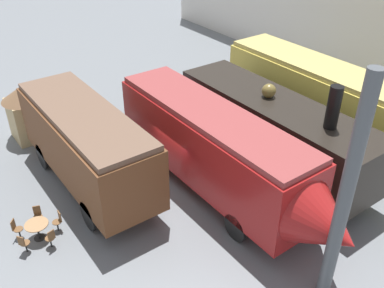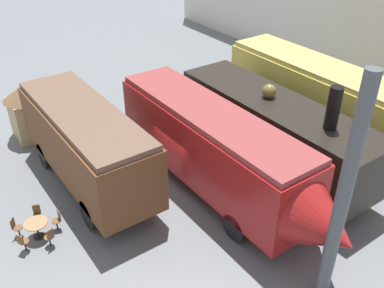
# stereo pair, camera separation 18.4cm
# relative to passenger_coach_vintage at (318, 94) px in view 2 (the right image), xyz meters

# --- Properties ---
(ground_plane) EXTENTS (80.00, 80.00, 0.00)m
(ground_plane) POSITION_rel_passenger_coach_vintage_xyz_m (-0.49, -8.59, -2.29)
(ground_plane) COLOR slate
(passenger_coach_vintage) EXTENTS (10.87, 2.71, 3.88)m
(passenger_coach_vintage) POSITION_rel_passenger_coach_vintage_xyz_m (0.00, 0.00, 0.00)
(passenger_coach_vintage) COLOR #E0C64C
(passenger_coach_vintage) RESTS_ON ground_plane
(steam_locomotive) EXTENTS (10.54, 2.78, 5.20)m
(steam_locomotive) POSITION_rel_passenger_coach_vintage_xyz_m (1.01, -4.17, -0.13)
(steam_locomotive) COLOR black
(steam_locomotive) RESTS_ON ground_plane
(streamlined_locomotive) EXTENTS (12.45, 2.57, 3.85)m
(streamlined_locomotive) POSITION_rel_passenger_coach_vintage_xyz_m (1.43, -7.60, -0.03)
(streamlined_locomotive) COLOR maroon
(streamlined_locomotive) RESTS_ON ground_plane
(passenger_coach_wooden) EXTENTS (8.65, 2.77, 3.76)m
(passenger_coach_wooden) POSITION_rel_passenger_coach_vintage_xyz_m (-2.64, -11.76, -0.03)
(passenger_coach_wooden) COLOR brown
(passenger_coach_wooden) RESTS_ON ground_plane
(cafe_table_near) EXTENTS (0.89, 0.89, 0.72)m
(cafe_table_near) POSITION_rel_passenger_coach_vintage_xyz_m (-0.67, -14.89, -1.71)
(cafe_table_near) COLOR black
(cafe_table_near) RESTS_ON ground_plane
(cafe_chair_0) EXTENTS (0.40, 0.40, 0.87)m
(cafe_chair_0) POSITION_rel_passenger_coach_vintage_xyz_m (-0.21, -15.57, -1.78)
(cafe_chair_0) COLOR black
(cafe_chair_0) RESTS_ON ground_plane
(cafe_chair_1) EXTENTS (0.39, 0.37, 0.87)m
(cafe_chair_1) POSITION_rel_passenger_coach_vintage_xyz_m (0.11, -14.66, -1.78)
(cafe_chair_1) COLOR black
(cafe_chair_1) RESTS_ON ground_plane
(cafe_chair_2) EXTENTS (0.36, 0.36, 0.87)m
(cafe_chair_2) POSITION_rel_passenger_coach_vintage_xyz_m (-0.65, -14.07, -1.78)
(cafe_chair_2) COLOR black
(cafe_chair_2) RESTS_ON ground_plane
(cafe_chair_3) EXTENTS (0.39, 0.37, 0.87)m
(cafe_chair_3) POSITION_rel_passenger_coach_vintage_xyz_m (-1.44, -14.61, -1.78)
(cafe_chair_3) COLOR black
(cafe_chair_3) RESTS_ON ground_plane
(cafe_chair_4) EXTENTS (0.40, 0.40, 0.87)m
(cafe_chair_4) POSITION_rel_passenger_coach_vintage_xyz_m (-1.17, -15.54, -1.78)
(cafe_chair_4) COLOR black
(cafe_chair_4) RESTS_ON ground_plane
(visitor_person) EXTENTS (0.34, 0.34, 1.62)m
(visitor_person) POSITION_rel_passenger_coach_vintage_xyz_m (-0.78, -9.86, -1.41)
(visitor_person) COLOR #262633
(visitor_person) RESTS_ON ground_plane
(ticket_kiosk) EXTENTS (2.34, 2.34, 3.00)m
(ticket_kiosk) POSITION_rel_passenger_coach_vintage_xyz_m (-8.40, -12.53, -0.62)
(ticket_kiosk) COLOR tan
(ticket_kiosk) RESTS_ON ground_plane
(support_pillar) EXTENTS (0.44, 0.44, 8.00)m
(support_pillar) POSITION_rel_passenger_coach_vintage_xyz_m (7.42, -8.06, 1.71)
(support_pillar) COLOR #4C5156
(support_pillar) RESTS_ON ground_plane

